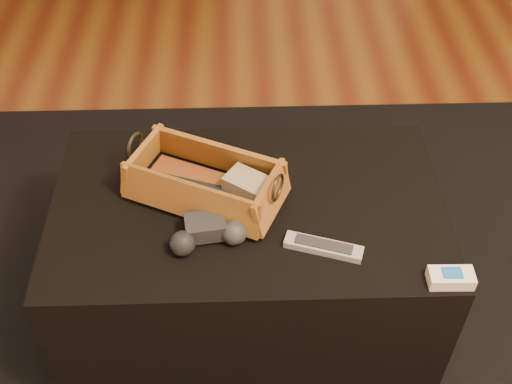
{
  "coord_description": "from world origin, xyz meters",
  "views": [
    {
      "loc": [
        -0.19,
        -0.91,
        1.6
      ],
      "look_at": [
        -0.15,
        0.2,
        0.49
      ],
      "focal_mm": 45.0,
      "sensor_mm": 36.0,
      "label": 1
    }
  ],
  "objects_px": {
    "game_controller": "(207,234)",
    "silver_remote": "(323,247)",
    "ottoman": "(249,256)",
    "tv_remote": "(196,190)",
    "cream_gadget": "(451,278)",
    "wicker_basket": "(205,182)"
  },
  "relations": [
    {
      "from": "game_controller",
      "to": "silver_remote",
      "type": "relative_size",
      "value": 1.02
    },
    {
      "from": "ottoman",
      "to": "game_controller",
      "type": "distance_m",
      "value": 0.29
    },
    {
      "from": "game_controller",
      "to": "tv_remote",
      "type": "bearing_deg",
      "value": 101.88
    },
    {
      "from": "game_controller",
      "to": "cream_gadget",
      "type": "bearing_deg",
      "value": -13.98
    },
    {
      "from": "ottoman",
      "to": "cream_gadget",
      "type": "bearing_deg",
      "value": -30.21
    },
    {
      "from": "wicker_basket",
      "to": "silver_remote",
      "type": "relative_size",
      "value": 2.3
    },
    {
      "from": "wicker_basket",
      "to": "game_controller",
      "type": "distance_m",
      "value": 0.16
    },
    {
      "from": "tv_remote",
      "to": "cream_gadget",
      "type": "xyz_separation_m",
      "value": [
        0.58,
        -0.29,
        -0.01
      ]
    },
    {
      "from": "tv_remote",
      "to": "game_controller",
      "type": "xyz_separation_m",
      "value": [
        0.03,
        -0.15,
        0.01
      ]
    },
    {
      "from": "wicker_basket",
      "to": "ottoman",
      "type": "bearing_deg",
      "value": -17.24
    },
    {
      "from": "wicker_basket",
      "to": "game_controller",
      "type": "bearing_deg",
      "value": -87.02
    },
    {
      "from": "silver_remote",
      "to": "wicker_basket",
      "type": "bearing_deg",
      "value": 145.94
    },
    {
      "from": "tv_remote",
      "to": "cream_gadget",
      "type": "height_order",
      "value": "cream_gadget"
    },
    {
      "from": "ottoman",
      "to": "wicker_basket",
      "type": "height_order",
      "value": "wicker_basket"
    },
    {
      "from": "tv_remote",
      "to": "game_controller",
      "type": "height_order",
      "value": "game_controller"
    },
    {
      "from": "cream_gadget",
      "to": "silver_remote",
      "type": "bearing_deg",
      "value": 159.12
    },
    {
      "from": "silver_remote",
      "to": "cream_gadget",
      "type": "relative_size",
      "value": 1.85
    },
    {
      "from": "ottoman",
      "to": "cream_gadget",
      "type": "relative_size",
      "value": 9.77
    },
    {
      "from": "game_controller",
      "to": "silver_remote",
      "type": "bearing_deg",
      "value": -6.58
    },
    {
      "from": "ottoman",
      "to": "tv_remote",
      "type": "distance_m",
      "value": 0.27
    },
    {
      "from": "game_controller",
      "to": "silver_remote",
      "type": "height_order",
      "value": "game_controller"
    },
    {
      "from": "ottoman",
      "to": "tv_remote",
      "type": "height_order",
      "value": "tv_remote"
    }
  ]
}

